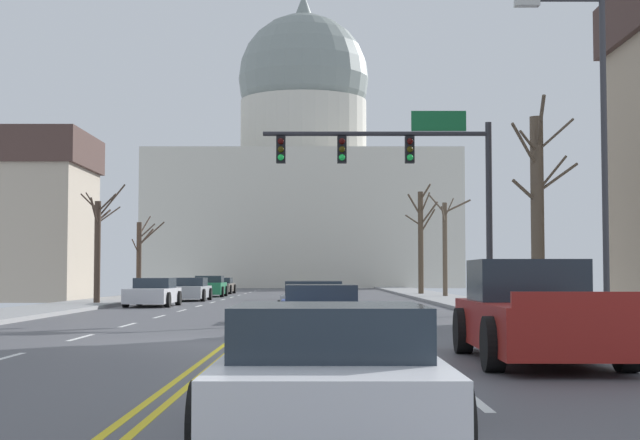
% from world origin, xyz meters
% --- Properties ---
extents(ground, '(20.00, 180.00, 0.20)m').
position_xyz_m(ground, '(0.00, -0.00, 0.02)').
color(ground, '#4D4D53').
extents(signal_gantry, '(7.91, 0.41, 6.90)m').
position_xyz_m(signal_gantry, '(4.79, 13.65, 5.11)').
color(signal_gantry, '#28282D').
rests_on(signal_gantry, ground).
extents(street_lamp_right, '(2.06, 0.24, 7.65)m').
position_xyz_m(street_lamp_right, '(7.94, 2.21, 4.66)').
color(street_lamp_right, '#333338').
rests_on(street_lamp_right, ground).
extents(capitol_building, '(31.74, 18.43, 31.70)m').
position_xyz_m(capitol_building, '(0.00, 83.15, 11.36)').
color(capitol_building, beige).
rests_on(capitol_building, ground).
extents(sedan_near_00, '(2.12, 4.54, 1.19)m').
position_xyz_m(sedan_near_00, '(1.59, 9.89, 0.57)').
color(sedan_near_00, '#9EA3A8').
rests_on(sedan_near_00, ground).
extents(sedan_near_01, '(2.09, 4.55, 1.16)m').
position_xyz_m(sedan_near_01, '(1.78, 2.48, 0.55)').
color(sedan_near_01, navy).
rests_on(sedan_near_01, ground).
extents(pickup_truck_near_02, '(2.25, 5.44, 1.64)m').
position_xyz_m(pickup_truck_near_02, '(5.24, -3.78, 0.72)').
color(pickup_truck_near_02, maroon).
rests_on(pickup_truck_near_02, ground).
extents(sedan_near_03, '(2.02, 4.27, 1.15)m').
position_xyz_m(sedan_near_03, '(1.85, -11.17, 0.54)').
color(sedan_near_03, silver).
rests_on(sedan_near_03, ground).
extents(sedan_oncoming_00, '(2.00, 4.65, 1.22)m').
position_xyz_m(sedan_oncoming_00, '(-5.43, 22.29, 0.57)').
color(sedan_oncoming_00, silver).
rests_on(sedan_oncoming_00, ground).
extents(sedan_oncoming_01, '(2.05, 4.46, 1.20)m').
position_xyz_m(sedan_oncoming_01, '(-5.02, 30.85, 0.56)').
color(sedan_oncoming_01, '#9EA3A8').
rests_on(sedan_oncoming_01, ground).
extents(sedan_oncoming_02, '(2.06, 4.25, 1.28)m').
position_xyz_m(sedan_oncoming_02, '(-5.03, 39.88, 0.60)').
color(sedan_oncoming_02, '#1E7247').
rests_on(sedan_oncoming_02, ground).
extents(sedan_oncoming_03, '(2.01, 4.44, 1.12)m').
position_xyz_m(sedan_oncoming_03, '(-5.26, 48.37, 0.53)').
color(sedan_oncoming_03, '#6B6056').
rests_on(sedan_oncoming_03, ground).
extents(bare_tree_00, '(2.35, 2.45, 5.91)m').
position_xyz_m(bare_tree_00, '(8.92, 35.55, 3.12)').
color(bare_tree_00, brown).
rests_on(bare_tree_00, ground).
extents(bare_tree_01, '(1.84, 2.09, 5.25)m').
position_xyz_m(bare_tree_01, '(-7.97, 22.81, 2.65)').
color(bare_tree_01, '#423328').
rests_on(bare_tree_01, ground).
extents(bare_tree_02, '(2.31, 1.62, 6.44)m').
position_xyz_m(bare_tree_02, '(8.28, 9.32, 3.29)').
color(bare_tree_02, brown).
rests_on(bare_tree_02, ground).
extents(bare_tree_03, '(1.75, 2.27, 4.70)m').
position_xyz_m(bare_tree_03, '(-8.66, 36.40, 2.47)').
color(bare_tree_03, '#423328').
rests_on(bare_tree_03, ground).
extents(bare_tree_04, '(1.98, 2.03, 6.95)m').
position_xyz_m(bare_tree_04, '(8.21, 41.88, 3.66)').
color(bare_tree_04, '#4C3D2D').
rests_on(bare_tree_04, ground).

